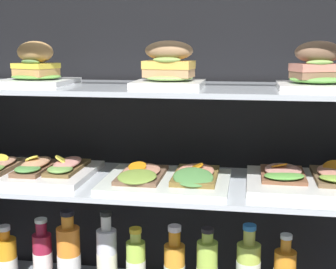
{
  "coord_description": "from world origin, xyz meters",
  "views": [
    {
      "loc": [
        0.22,
        -1.29,
        0.79
      ],
      "look_at": [
        0.0,
        0.0,
        0.54
      ],
      "focal_mm": 52.19,
      "sensor_mm": 36.0,
      "label": 1
    }
  ],
  "objects": [
    {
      "name": "riser_lower_tier",
      "position": [
        0.0,
        0.0,
        0.22
      ],
      "size": [
        1.26,
        0.34,
        0.36
      ],
      "color": "silver",
      "rests_on": "case_base_deck"
    },
    {
      "name": "plated_roll_sandwich_center",
      "position": [
        -0.37,
        0.0,
        0.72
      ],
      "size": [
        0.19,
        0.19,
        0.12
      ],
      "color": "white",
      "rests_on": "shelf_upper_glass"
    },
    {
      "name": "case_frame",
      "position": [
        0.0,
        0.12,
        0.52
      ],
      "size": [
        1.33,
        0.41,
        0.95
      ],
      "color": "black",
      "rests_on": "ground"
    },
    {
      "name": "juice_bottle_front_fourth",
      "position": [
        0.01,
        0.04,
        0.13
      ],
      "size": [
        0.06,
        0.06,
        0.22
      ],
      "color": "orange",
      "rests_on": "case_base_deck"
    },
    {
      "name": "juice_bottle_tucked_behind",
      "position": [
        -0.31,
        0.04,
        0.14
      ],
      "size": [
        0.07,
        0.07,
        0.25
      ],
      "color": "orange",
      "rests_on": "case_base_deck"
    },
    {
      "name": "juice_bottle_front_right_end",
      "position": [
        -0.19,
        0.04,
        0.15
      ],
      "size": [
        0.06,
        0.06,
        0.26
      ],
      "color": "silver",
      "rests_on": "case_base_deck"
    },
    {
      "name": "plated_roll_sandwich_far_left",
      "position": [
        0.38,
        -0.02,
        0.72
      ],
      "size": [
        0.19,
        0.19,
        0.12
      ],
      "color": "white",
      "rests_on": "shelf_upper_glass"
    },
    {
      "name": "juice_bottle_near_post",
      "position": [
        -0.53,
        0.05,
        0.11
      ],
      "size": [
        0.07,
        0.07,
        0.19
      ],
      "color": "orange",
      "rests_on": "case_base_deck"
    },
    {
      "name": "open_sandwich_tray_near_left_corner",
      "position": [
        0.0,
        -0.02,
        0.43
      ],
      "size": [
        0.34,
        0.27,
        0.06
      ],
      "color": "white",
      "rests_on": "shelf_lower_glass"
    },
    {
      "name": "riser_upper_tier",
      "position": [
        0.0,
        0.0,
        0.53
      ],
      "size": [
        1.26,
        0.34,
        0.25
      ],
      "color": "silver",
      "rests_on": "shelf_lower_glass"
    },
    {
      "name": "shelf_lower_glass",
      "position": [
        0.0,
        0.0,
        0.4
      ],
      "size": [
        1.28,
        0.36,
        0.01
      ],
      "primitive_type": "cube",
      "color": "silver",
      "rests_on": "riser_lower_tier"
    },
    {
      "name": "juice_bottle_front_left_end",
      "position": [
        -0.1,
        0.02,
        0.13
      ],
      "size": [
        0.06,
        0.06,
        0.22
      ],
      "color": "#B2DA4E",
      "rests_on": "case_base_deck"
    },
    {
      "name": "plated_roll_sandwich_near_right_corner",
      "position": [
        0.01,
        -0.03,
        0.72
      ],
      "size": [
        0.18,
        0.18,
        0.12
      ],
      "color": "white",
      "rests_on": "shelf_upper_glass"
    },
    {
      "name": "shelf_upper_glass",
      "position": [
        0.0,
        0.0,
        0.67
      ],
      "size": [
        1.28,
        0.36,
        0.01
      ],
      "primitive_type": "cube",
      "color": "silver",
      "rests_on": "riser_upper_tier"
    },
    {
      "name": "open_sandwich_tray_mid_left",
      "position": [
        0.39,
        0.02,
        0.43
      ],
      "size": [
        0.34,
        0.27,
        0.06
      ],
      "color": "white",
      "rests_on": "shelf_lower_glass"
    },
    {
      "name": "juice_bottle_back_right",
      "position": [
        -0.41,
        0.06,
        0.13
      ],
      "size": [
        0.06,
        0.06,
        0.21
      ],
      "color": "maroon",
      "rests_on": "case_base_deck"
    },
    {
      "name": "open_sandwich_tray_far_right",
      "position": [
        -0.39,
        -0.01,
        0.43
      ],
      "size": [
        0.34,
        0.27,
        0.06
      ],
      "color": "white",
      "rests_on": "shelf_lower_glass"
    }
  ]
}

